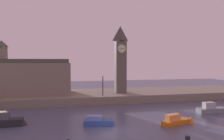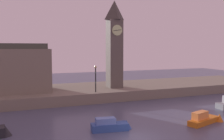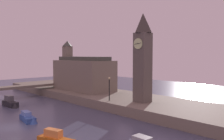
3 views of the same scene
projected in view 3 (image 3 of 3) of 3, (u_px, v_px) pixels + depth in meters
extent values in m
plane|color=#474C66|center=(11.00, 127.00, 30.54)|extent=(120.00, 120.00, 0.00)
cube|color=slate|center=(123.00, 101.00, 44.22)|extent=(70.00, 12.00, 1.50)
cube|color=#5B544C|center=(143.00, 68.00, 38.89)|extent=(2.20, 2.20, 10.90)
cylinder|color=beige|center=(138.00, 44.00, 37.86)|extent=(1.67, 0.12, 1.67)
cube|color=black|center=(138.00, 44.00, 37.81)|extent=(1.33, 0.04, 0.26)
pyramid|color=#403A35|center=(143.00, 23.00, 38.45)|extent=(2.42, 2.42, 3.06)
cube|color=slate|center=(84.00, 75.00, 52.42)|extent=(13.88, 6.54, 6.26)
cube|color=slate|center=(68.00, 67.00, 56.73)|extent=(1.71, 1.71, 9.41)
pyramid|color=#474C42|center=(67.00, 44.00, 56.40)|extent=(1.89, 1.89, 1.22)
cube|color=#42473D|center=(84.00, 59.00, 52.20)|extent=(13.19, 3.92, 0.80)
cylinder|color=black|center=(109.00, 90.00, 39.98)|extent=(0.16, 0.16, 3.49)
sphere|color=#F2E099|center=(109.00, 78.00, 39.86)|extent=(0.36, 0.36, 0.36)
cube|color=#2D4C93|center=(28.00, 119.00, 33.39)|extent=(3.67, 1.74, 0.70)
cube|color=#5B7AC1|center=(26.00, 113.00, 33.66)|extent=(1.98, 1.13, 0.58)
cone|color=#2D4C93|center=(34.00, 121.00, 32.11)|extent=(1.28, 1.28, 0.88)
cube|color=#232328|center=(10.00, 104.00, 42.95)|extent=(3.98, 1.45, 0.89)
cube|color=#515156|center=(9.00, 98.00, 43.23)|extent=(1.88, 0.99, 0.95)
cone|color=#232328|center=(15.00, 105.00, 41.51)|extent=(1.24, 1.24, 0.99)
cube|color=orange|center=(56.00, 140.00, 25.11)|extent=(4.38, 2.34, 0.55)
cube|color=#FF9947|center=(53.00, 133.00, 25.43)|extent=(2.09, 1.34, 0.76)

